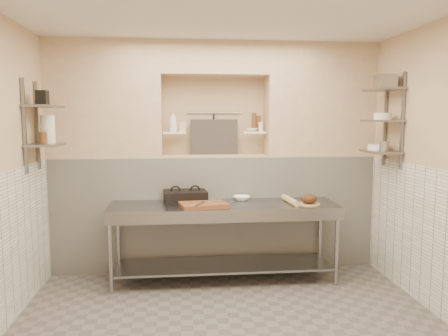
{
  "coord_description": "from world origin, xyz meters",
  "views": [
    {
      "loc": [
        -0.44,
        -3.69,
        1.87
      ],
      "look_at": [
        0.03,
        0.9,
        1.35
      ],
      "focal_mm": 35.0,
      "sensor_mm": 36.0,
      "label": 1
    }
  ],
  "objects": [
    {
      "name": "floor",
      "position": [
        0.0,
        0.0,
        -0.05
      ],
      "size": [
        4.0,
        3.9,
        0.1
      ],
      "primitive_type": "cube",
      "color": "#68625C",
      "rests_on": "ground"
    },
    {
      "name": "wall_back",
      "position": [
        0.0,
        2.0,
        1.4
      ],
      "size": [
        4.0,
        0.1,
        2.8
      ],
      "primitive_type": "cube",
      "color": "#CFB491",
      "rests_on": "ground"
    },
    {
      "name": "wall_front",
      "position": [
        0.0,
        -2.0,
        1.4
      ],
      "size": [
        4.0,
        0.1,
        2.8
      ],
      "primitive_type": "cube",
      "color": "#CFB491",
      "rests_on": "ground"
    },
    {
      "name": "backwall_lower",
      "position": [
        0.0,
        1.75,
        0.7
      ],
      "size": [
        4.0,
        0.4,
        1.4
      ],
      "primitive_type": "cube",
      "color": "white",
      "rests_on": "floor"
    },
    {
      "name": "alcove_sill",
      "position": [
        0.0,
        1.75,
        1.41
      ],
      "size": [
        1.3,
        0.4,
        0.02
      ],
      "primitive_type": "cube",
      "color": "#CFB491",
      "rests_on": "backwall_lower"
    },
    {
      "name": "backwall_pillar_left",
      "position": [
        -1.33,
        1.75,
        2.1
      ],
      "size": [
        1.35,
        0.4,
        1.4
      ],
      "primitive_type": "cube",
      "color": "#CFB491",
      "rests_on": "backwall_lower"
    },
    {
      "name": "backwall_pillar_right",
      "position": [
        1.33,
        1.75,
        2.1
      ],
      "size": [
        1.35,
        0.4,
        1.4
      ],
      "primitive_type": "cube",
      "color": "#CFB491",
      "rests_on": "backwall_lower"
    },
    {
      "name": "backwall_header",
      "position": [
        0.0,
        1.75,
        2.6
      ],
      "size": [
        1.3,
        0.4,
        0.4
      ],
      "primitive_type": "cube",
      "color": "#CFB491",
      "rests_on": "backwall_lower"
    },
    {
      "name": "wainscot_right",
      "position": [
        1.99,
        0.0,
        0.7
      ],
      "size": [
        0.02,
        3.9,
        1.4
      ],
      "primitive_type": "cube",
      "color": "white",
      "rests_on": "floor"
    },
    {
      "name": "alcove_shelf_left",
      "position": [
        -0.5,
        1.75,
        1.7
      ],
      "size": [
        0.28,
        0.16,
        0.02
      ],
      "primitive_type": "cube",
      "color": "white",
      "rests_on": "backwall_lower"
    },
    {
      "name": "alcove_shelf_right",
      "position": [
        0.5,
        1.75,
        1.7
      ],
      "size": [
        0.28,
        0.16,
        0.02
      ],
      "primitive_type": "cube",
      "color": "white",
      "rests_on": "backwall_lower"
    },
    {
      "name": "utensil_rail",
      "position": [
        0.0,
        1.92,
        1.95
      ],
      "size": [
        0.7,
        0.02,
        0.02
      ],
      "primitive_type": "cylinder",
      "rotation": [
        0.0,
        1.57,
        0.0
      ],
      "color": "gray",
      "rests_on": "wall_back"
    },
    {
      "name": "hanging_steel",
      "position": [
        0.0,
        1.9,
        1.78
      ],
      "size": [
        0.02,
        0.02,
        0.3
      ],
      "primitive_type": "cylinder",
      "color": "black",
      "rests_on": "utensil_rail"
    },
    {
      "name": "splash_panel",
      "position": [
        0.0,
        1.85,
        1.64
      ],
      "size": [
        0.6,
        0.08,
        0.45
      ],
      "primitive_type": "cube",
      "rotation": [
        -0.14,
        0.0,
        0.0
      ],
      "color": "#383330",
      "rests_on": "alcove_sill"
    },
    {
      "name": "shelf_rail_left_a",
      "position": [
        -1.98,
        1.25,
        1.8
      ],
      "size": [
        0.03,
        0.03,
        0.95
      ],
      "primitive_type": "cube",
      "color": "slate",
      "rests_on": "wall_left"
    },
    {
      "name": "shelf_rail_left_b",
      "position": [
        -1.98,
        0.85,
        1.8
      ],
      "size": [
        0.03,
        0.03,
        0.95
      ],
      "primitive_type": "cube",
      "color": "slate",
      "rests_on": "wall_left"
    },
    {
      "name": "wall_shelf_left_lower",
      "position": [
        -1.84,
        1.05,
        1.6
      ],
      "size": [
        0.3,
        0.5,
        0.02
      ],
      "primitive_type": "cube",
      "color": "slate",
      "rests_on": "wall_left"
    },
    {
      "name": "wall_shelf_left_upper",
      "position": [
        -1.84,
        1.05,
        2.0
      ],
      "size": [
        0.3,
        0.5,
        0.03
      ],
      "primitive_type": "cube",
      "color": "slate",
      "rests_on": "wall_left"
    },
    {
      "name": "shelf_rail_right_a",
      "position": [
        1.98,
        1.25,
        1.85
      ],
      "size": [
        0.03,
        0.03,
        1.05
      ],
      "primitive_type": "cube",
      "color": "slate",
      "rests_on": "wall_right"
    },
    {
      "name": "shelf_rail_right_b",
      "position": [
        1.98,
        0.85,
        1.85
      ],
      "size": [
        0.03,
        0.03,
        1.05
      ],
      "primitive_type": "cube",
      "color": "slate",
      "rests_on": "wall_right"
    },
    {
      "name": "wall_shelf_right_lower",
      "position": [
        1.84,
        1.05,
        1.5
      ],
      "size": [
        0.3,
        0.5,
        0.02
      ],
      "primitive_type": "cube",
      "color": "slate",
      "rests_on": "wall_right"
    },
    {
      "name": "wall_shelf_right_mid",
      "position": [
        1.84,
        1.05,
        1.85
      ],
      "size": [
        0.3,
        0.5,
        0.02
      ],
      "primitive_type": "cube",
      "color": "slate",
      "rests_on": "wall_right"
    },
    {
      "name": "wall_shelf_right_upper",
      "position": [
        1.84,
        1.05,
        2.2
      ],
      "size": [
        0.3,
        0.5,
        0.03
      ],
      "primitive_type": "cube",
      "color": "slate",
      "rests_on": "wall_right"
    },
    {
      "name": "prep_table",
      "position": [
        0.06,
        1.18,
        0.64
      ],
      "size": [
        2.6,
        0.7,
        0.9
      ],
      "color": "gray",
      "rests_on": "floor"
    },
    {
      "name": "panini_press",
      "position": [
        -0.38,
        1.38,
        0.97
      ],
      "size": [
        0.52,
        0.4,
        0.13
      ],
      "rotation": [
        0.0,
        0.0,
        0.1
      ],
      "color": "black",
      "rests_on": "prep_table"
    },
    {
      "name": "cutting_board",
      "position": [
        -0.18,
        1.07,
        0.92
      ],
      "size": [
        0.57,
        0.45,
        0.05
      ],
      "primitive_type": "cube",
      "rotation": [
        0.0,
        0.0,
        0.2
      ],
      "color": "brown",
      "rests_on": "prep_table"
    },
    {
      "name": "knife_blade",
      "position": [
        0.04,
        1.1,
        0.95
      ],
      "size": [
        0.23,
        0.05,
        0.01
      ],
      "primitive_type": "cube",
      "rotation": [
        0.0,
        0.0,
        -0.09
      ],
      "color": "gray",
      "rests_on": "cutting_board"
    },
    {
      "name": "tongs",
      "position": [
        -0.23,
        0.97,
        0.96
      ],
      "size": [
        0.12,
        0.22,
        0.02
      ],
      "primitive_type": "cylinder",
      "rotation": [
        1.57,
        0.0,
        -0.46
      ],
      "color": "gray",
      "rests_on": "cutting_board"
    },
    {
      "name": "mixing_bowl",
      "position": [
        0.3,
        1.43,
        0.93
      ],
      "size": [
        0.22,
        0.22,
        0.05
      ],
      "primitive_type": "imported",
      "rotation": [
        0.0,
        0.0,
        -0.08
      ],
      "color": "white",
      "rests_on": "prep_table"
    },
    {
      "name": "rolling_pin",
      "position": [
        0.83,
        1.17,
        0.93
      ],
      "size": [
        0.1,
        0.46,
        0.07
      ],
      "primitive_type": "cylinder",
      "rotation": [
        1.57,
        0.0,
        0.08
      ],
      "color": "#DDAC78",
      "rests_on": "prep_table"
    },
    {
      "name": "bread_board",
      "position": [
        1.02,
        1.07,
        0.91
      ],
      "size": [
        0.25,
        0.25,
        0.01
      ],
      "primitive_type": "cylinder",
      "color": "#DDAC78",
      "rests_on": "prep_table"
    },
    {
      "name": "bread_loaf",
      "position": [
        1.02,
        1.07,
        0.97
      ],
      "size": [
        0.19,
        0.19,
        0.11
      ],
      "primitive_type": "ellipsoid",
      "color": "#4C2D19",
      "rests_on": "bread_board"
    },
    {
      "name": "bottle_soap",
      "position": [
        -0.52,
        1.74,
        1.84
      ],
      "size": [
        0.11,
        0.11,
        0.26
      ],
      "primitive_type": "imported",
      "rotation": [
        0.0,
        0.0,
        -0.16
      ],
      "color": "white",
      "rests_on": "alcove_shelf_left"
    },
    {
      "name": "jar_alcove",
      "position": [
        -0.4,
        1.79,
        1.77
      ],
      "size": [
        0.08,
        0.08,
        0.12
      ],
      "primitive_type": "cube",
      "color": "#CFB491",
      "rests_on": "alcove_shelf_left"
    },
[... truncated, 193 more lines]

